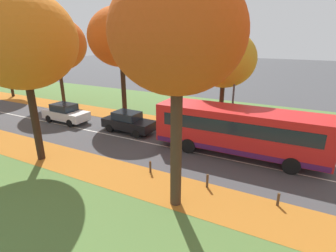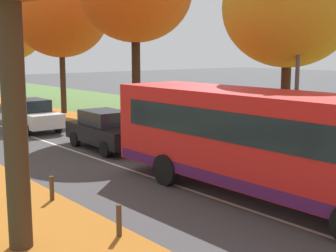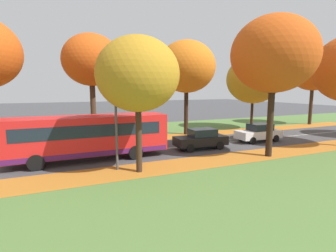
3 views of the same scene
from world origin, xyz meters
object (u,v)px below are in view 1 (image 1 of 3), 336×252
object	(u,v)px
bollard_sixth	(150,167)
car_black_lead	(128,122)
tree_left_mid	(21,40)
tree_right_distant	(4,48)
bus	(239,129)
tree_right_mid	(121,37)
tree_left_near	(177,34)
tree_right_far	(56,44)
tree_right_near	(224,59)
car_white_following	(66,113)
bollard_fifth	(207,181)
streetlamp_right	(233,88)
bollard_fourth	(278,199)

from	to	relation	value
bollard_sixth	car_black_lead	world-z (taller)	car_black_lead
tree_left_mid	tree_right_distant	bearing A→B (deg)	60.70
tree_right_distant	bus	world-z (taller)	tree_right_distant
tree_right_distant	tree_right_mid	bearing A→B (deg)	-89.91
tree_left_near	tree_right_far	world-z (taller)	tree_left_near
tree_left_mid	tree_right_near	world-z (taller)	tree_left_mid
tree_left_mid	tree_right_mid	bearing A→B (deg)	6.84
car_white_following	bollard_fifth	bearing A→B (deg)	-106.69
tree_right_distant	streetlamp_right	distance (m)	27.89
tree_right_mid	streetlamp_right	world-z (taller)	tree_right_mid
tree_right_near	bollard_sixth	size ratio (longest dim) A/B	11.13
tree_right_distant	car_black_lead	size ratio (longest dim) A/B	1.96
tree_left_mid	bollard_fourth	size ratio (longest dim) A/B	15.27
bollard_fourth	bollard_fifth	size ratio (longest dim) A/B	0.86
bollard_fourth	car_black_lead	world-z (taller)	car_black_lead
tree_right_mid	bollard_fourth	distance (m)	18.40
tree_right_near	bus	world-z (taller)	tree_right_near
streetlamp_right	car_white_following	bearing A→B (deg)	101.91
tree_left_near	streetlamp_right	distance (m)	9.81
tree_right_far	car_white_following	size ratio (longest dim) A/B	2.16
tree_left_near	tree_right_mid	bearing A→B (deg)	44.85
bollard_fourth	bollard_sixth	distance (m)	6.61
tree_right_mid	car_white_following	world-z (taller)	tree_right_mid
tree_right_distant	bollard_sixth	distance (m)	27.31
bollard_fifth	car_white_following	bearing A→B (deg)	73.31
tree_left_near	car_black_lead	world-z (taller)	tree_left_near
tree_right_far	tree_right_distant	size ratio (longest dim) A/B	1.09
car_white_following	bollard_sixth	bearing A→B (deg)	-111.22
tree_right_far	streetlamp_right	bearing A→B (deg)	-94.87
tree_right_far	tree_right_distant	distance (m)	8.80
tree_right_mid	tree_right_far	world-z (taller)	tree_right_mid
tree_left_mid	tree_right_distant	world-z (taller)	tree_left_mid
bollard_sixth	tree_right_far	bearing A→B (deg)	61.74
streetlamp_right	bus	distance (m)	3.56
bollard_fourth	bollard_fifth	xyz separation A→B (m)	(-0.03, 3.30, 0.05)
tree_right_mid	car_black_lead	world-z (taller)	tree_right_mid
bollard_fifth	tree_right_far	bearing A→B (deg)	65.88
bollard_fifth	car_black_lead	bearing A→B (deg)	59.55
tree_left_near	car_white_following	distance (m)	16.38
bollard_fourth	streetlamp_right	world-z (taller)	streetlamp_right
tree_right_near	car_black_lead	bearing A→B (deg)	120.04
bollard_sixth	car_white_following	xyz separation A→B (m)	(4.36, 11.24, 0.47)
streetlamp_right	car_black_lead	distance (m)	8.30
car_white_following	tree_right_near	bearing A→B (deg)	-72.03
tree_right_near	bollard_sixth	xyz separation A→B (m)	(-8.46, 1.40, -5.22)
tree_right_near	bollard_sixth	distance (m)	10.04
tree_right_near	bollard_fifth	distance (m)	10.10
tree_left_near	bollard_fourth	bearing A→B (deg)	-64.98
tree_right_mid	car_white_following	size ratio (longest dim) A/B	2.29
tree_right_distant	bollard_fifth	size ratio (longest dim) A/B	11.34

